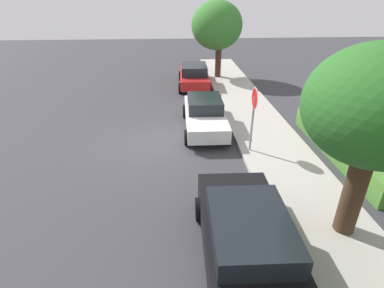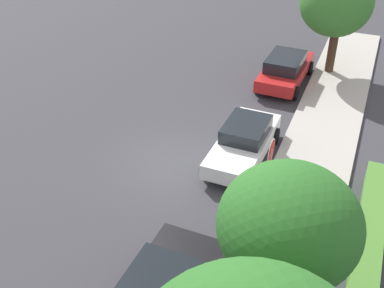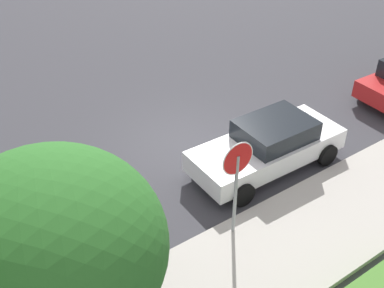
{
  "view_description": "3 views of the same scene",
  "coord_description": "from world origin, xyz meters",
  "px_view_note": "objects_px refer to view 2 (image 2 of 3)",
  "views": [
    {
      "loc": [
        11.22,
        0.84,
        5.7
      ],
      "look_at": [
        1.73,
        1.48,
        0.79
      ],
      "focal_mm": 28.0,
      "sensor_mm": 36.0,
      "label": 1
    },
    {
      "loc": [
        13.21,
        6.05,
        10.58
      ],
      "look_at": [
        0.03,
        0.73,
        1.06
      ],
      "focal_mm": 45.0,
      "sensor_mm": 36.0,
      "label": 2
    },
    {
      "loc": [
        6.53,
        9.83,
        8.3
      ],
      "look_at": [
        0.59,
        1.34,
        0.99
      ],
      "focal_mm": 45.0,
      "sensor_mm": 36.0,
      "label": 3
    }
  ],
  "objects_px": {
    "street_tree_far": "(289,227)",
    "stop_sign": "(270,162)",
    "parked_car_red": "(285,69)",
    "street_tree_near_corner": "(336,3)",
    "parked_car_white": "(244,141)"
  },
  "relations": [
    {
      "from": "stop_sign",
      "to": "parked_car_white",
      "type": "xyz_separation_m",
      "value": [
        -2.45,
        -1.52,
        -1.1
      ]
    },
    {
      "from": "parked_car_red",
      "to": "street_tree_near_corner",
      "type": "relative_size",
      "value": 0.86
    },
    {
      "from": "street_tree_far",
      "to": "parked_car_red",
      "type": "bearing_deg",
      "value": -168.07
    },
    {
      "from": "stop_sign",
      "to": "street_tree_near_corner",
      "type": "bearing_deg",
      "value": 179.14
    },
    {
      "from": "stop_sign",
      "to": "street_tree_far",
      "type": "relative_size",
      "value": 0.55
    },
    {
      "from": "parked_car_red",
      "to": "street_tree_far",
      "type": "height_order",
      "value": "street_tree_far"
    },
    {
      "from": "stop_sign",
      "to": "street_tree_far",
      "type": "bearing_deg",
      "value": 17.38
    },
    {
      "from": "parked_car_red",
      "to": "stop_sign",
      "type": "bearing_deg",
      "value": 9.25
    },
    {
      "from": "street_tree_near_corner",
      "to": "street_tree_far",
      "type": "xyz_separation_m",
      "value": [
        15.58,
        1.21,
        -0.09
      ]
    },
    {
      "from": "parked_car_white",
      "to": "parked_car_red",
      "type": "bearing_deg",
      "value": 179.88
    },
    {
      "from": "parked_car_white",
      "to": "street_tree_far",
      "type": "xyz_separation_m",
      "value": [
        6.84,
        2.89,
        2.74
      ]
    },
    {
      "from": "stop_sign",
      "to": "parked_car_white",
      "type": "height_order",
      "value": "stop_sign"
    },
    {
      "from": "parked_car_red",
      "to": "street_tree_far",
      "type": "bearing_deg",
      "value": 11.93
    },
    {
      "from": "parked_car_white",
      "to": "stop_sign",
      "type": "bearing_deg",
      "value": 31.8
    },
    {
      "from": "street_tree_far",
      "to": "stop_sign",
      "type": "bearing_deg",
      "value": -162.62
    }
  ]
}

